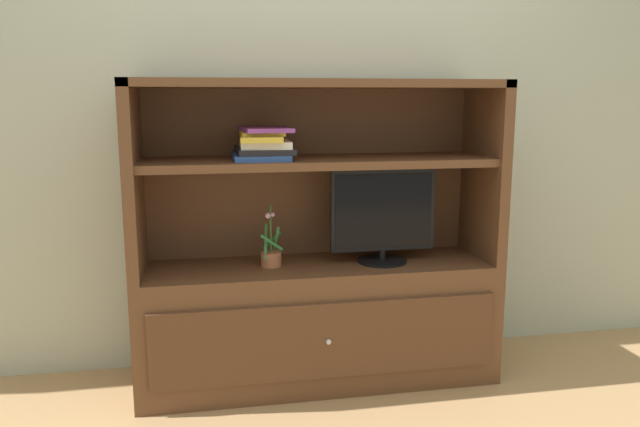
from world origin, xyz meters
The scene contains 6 objects.
ground_plane centered at (0.00, 0.00, 0.00)m, with size 8.00×8.00×0.00m, color tan.
painted_rear_wall centered at (0.00, 0.75, 1.40)m, with size 6.00×0.10×2.80m, color #ADB29E.
media_console centered at (0.00, 0.41, 0.46)m, with size 1.68×0.50×1.42m.
tv_monitor centered at (0.31, 0.38, 0.79)m, with size 0.50×0.23×0.44m.
potted_plant centered at (-0.22, 0.41, 0.62)m, with size 0.11×0.10×0.28m.
magazine_stack centered at (-0.25, 0.40, 1.14)m, with size 0.26×0.36×0.14m.
Camera 1 is at (-0.52, -2.37, 1.34)m, focal length 34.80 mm.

